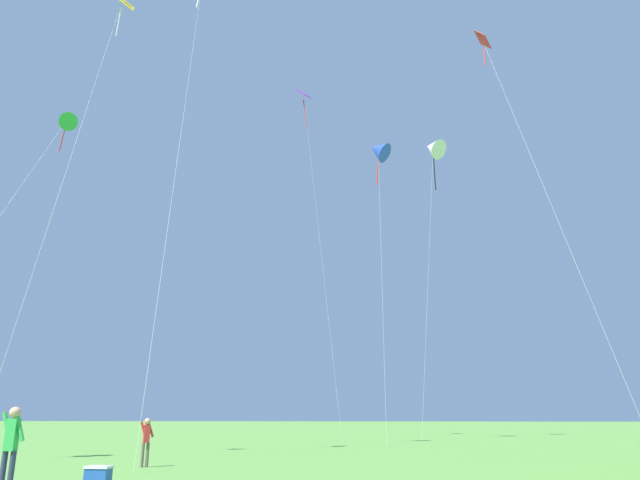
# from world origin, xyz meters

# --- Properties ---
(kite_yellow_diamond) EXTENTS (1.39, 7.87, 21.82)m
(kite_yellow_diamond) POSITION_xyz_m (-10.31, 17.43, 19.86)
(kite_yellow_diamond) COLOR yellow
(kite_yellow_diamond) RESTS_ON ground_plane
(kite_white_distant) EXTENTS (3.77, 7.88, 25.01)m
(kite_white_distant) POSITION_xyz_m (6.37, 42.43, 23.86)
(kite_white_distant) COLOR white
(kite_white_distant) RESTS_ON ground_plane
(kite_green_small) EXTENTS (2.74, 7.32, 15.33)m
(kite_green_small) POSITION_xyz_m (-12.42, 17.75, 14.74)
(kite_green_small) COLOR green
(kite_green_small) RESTS_ON ground_plane
(kite_blue_delta) EXTENTS (2.41, 9.37, 22.73)m
(kite_blue_delta) POSITION_xyz_m (1.71, 37.58, 21.67)
(kite_blue_delta) COLOR blue
(kite_blue_delta) RESTS_ON ground_plane
(kite_red_high) EXTENTS (3.94, 7.12, 22.12)m
(kite_red_high) POSITION_xyz_m (8.05, 23.34, 20.06)
(kite_red_high) COLOR red
(kite_red_high) RESTS_ON ground_plane
(kite_purple_streamer) EXTENTS (4.38, 5.85, 29.39)m
(kite_purple_streamer) POSITION_xyz_m (-4.54, 40.36, 27.15)
(kite_purple_streamer) COLOR purple
(kite_purple_streamer) RESTS_ON ground_plane
(person_in_red_shirt) EXTENTS (0.44, 0.35, 1.53)m
(person_in_red_shirt) POSITION_xyz_m (-5.85, 14.17, 0.92)
(person_in_red_shirt) COLOR #665B4C
(person_in_red_shirt) RESTS_ON ground_plane
(person_child_small) EXTENTS (0.58, 0.24, 1.78)m
(person_child_small) POSITION_xyz_m (-5.84, 6.86, 1.07)
(person_child_small) COLOR #2D3351
(person_child_small) RESTS_ON ground_plane
(picnic_cooler) EXTENTS (0.60, 0.40, 0.44)m
(picnic_cooler) POSITION_xyz_m (-4.86, 8.99, 0.22)
(picnic_cooler) COLOR #2351B2
(picnic_cooler) RESTS_ON ground_plane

